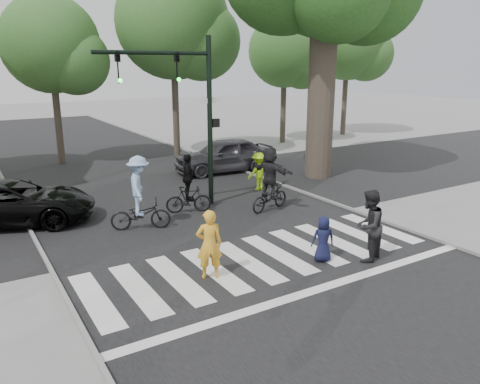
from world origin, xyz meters
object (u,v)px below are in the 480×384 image
Objects in this scene: pedestrian_child at (323,239)px; cyclist_mid at (188,189)px; pedestrian_woman at (209,244)px; car_grey at (224,155)px; pedestrian_adult at (369,226)px; cyclist_left at (140,198)px; car_suv at (12,203)px; cyclist_right at (270,182)px; traffic_signal at (188,99)px.

pedestrian_child is 5.81m from cyclist_mid.
car_grey is (6.10, 9.96, -0.05)m from pedestrian_woman.
pedestrian_child is 1.24m from pedestrian_adult.
pedestrian_adult reaches higher than pedestrian_woman.
cyclist_left is (-0.21, 4.22, 0.15)m from pedestrian_woman.
cyclist_left is (-3.22, 4.89, 0.40)m from pedestrian_child.
cyclist_mid is 0.40× the size of car_suv.
cyclist_left is 4.31m from car_suv.
pedestrian_woman is at bearing -87.17° from cyclist_left.
cyclist_right is at bearing -10.49° from car_grey.
cyclist_right reaches higher than pedestrian_woman.
cyclist_mid reaches higher than pedestrian_child.
pedestrian_woman is 1.40× the size of pedestrian_child.
traffic_signal is at bearing 29.00° from cyclist_left.
pedestrian_woman reaches higher than car_suv.
cyclist_left is at bearing -151.00° from traffic_signal.
car_suv is at bearing 158.34° from cyclist_right.
cyclist_left is at bearing -107.71° from car_suv.
traffic_signal is 1.25× the size of car_grey.
pedestrian_adult reaches higher than car_grey.
pedestrian_child is 5.87m from cyclist_left.
cyclist_mid reaches higher than pedestrian_adult.
pedestrian_child is at bearing -78.25° from cyclist_mid.
cyclist_left is 1.13× the size of cyclist_mid.
cyclist_mid is at bearing -92.64° from pedestrian_adult.
traffic_signal is 3.10× the size of pedestrian_adult.
traffic_signal reaches higher than cyclist_right.
cyclist_right is 0.47× the size of car_grey.
car_grey reaches higher than pedestrian_child.
cyclist_right reaches higher than cyclist_mid.
pedestrian_woman is 0.74× the size of cyclist_left.
cyclist_mid is 0.43× the size of car_grey.
cyclist_mid is at bearing -54.71° from pedestrian_child.
car_grey is (2.04, 11.21, -0.15)m from pedestrian_adult.
cyclist_right reaches higher than car_grey.
cyclist_right is (4.61, -0.48, -0.00)m from cyclist_left.
pedestrian_child is 4.64m from cyclist_right.
traffic_signal is 3.11m from cyclist_mid.
car_suv is (-5.39, 1.90, -0.14)m from cyclist_mid.
car_grey is at bearing -102.26° from pedestrian_woman.
cyclist_left is (-2.36, -1.31, -2.88)m from traffic_signal.
pedestrian_woman is 4.23m from cyclist_left.
cyclist_mid reaches higher than car_suv.
pedestrian_woman is 0.36× the size of car_grey.
pedestrian_adult is at bearing -5.58° from car_grey.
cyclist_mid is at bearing -121.93° from traffic_signal.
pedestrian_woman is 5.33m from cyclist_mid.
cyclist_mid is at bearing 21.18° from cyclist_left.
traffic_signal reaches higher than pedestrian_child.
car_suv is 1.07× the size of car_grey.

